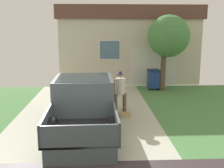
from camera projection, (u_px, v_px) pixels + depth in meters
name	position (u px, v px, depth m)	size (l,w,h in m)	color
pickup_truck	(84.00, 103.00, 9.35)	(2.19, 5.14, 1.61)	#475254
person_with_hat	(120.00, 90.00, 10.26)	(0.50, 0.40, 1.70)	brown
handbag	(125.00, 114.00, 10.18)	(0.38, 0.19, 0.41)	tan
house_with_garage	(126.00, 43.00, 18.28)	(8.41, 6.27, 4.53)	beige
front_yard_tree	(168.00, 37.00, 14.15)	(2.16, 2.21, 3.94)	brown
wheeled_trash_bin	(153.00, 79.00, 14.75)	(0.60, 0.72, 1.08)	navy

